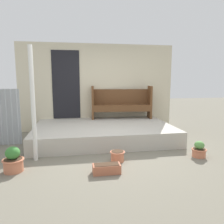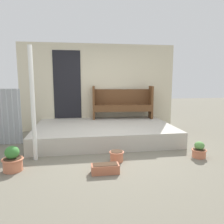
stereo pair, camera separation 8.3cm
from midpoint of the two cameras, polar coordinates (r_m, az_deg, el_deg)
ground_plane at (r=4.72m, az=0.88°, el=-10.71°), size 24.00×24.00×0.00m
porch_slab at (r=5.73m, az=-1.71°, el=-5.23°), size 3.48×2.27×0.38m
house_wall at (r=6.72m, az=-3.34°, el=6.44°), size 4.68×0.08×2.60m
support_post at (r=4.37m, az=-19.47°, el=1.91°), size 0.08×0.08×2.18m
bench at (r=6.60m, az=3.09°, el=2.65°), size 1.82×0.57×0.97m
flower_pot_left at (r=4.16m, az=-24.00°, el=-11.41°), size 0.36×0.36×0.44m
flower_pot_middle at (r=4.25m, az=1.80°, el=-11.33°), size 0.29×0.29×0.20m
flower_pot_right at (r=4.79m, az=22.28°, el=-9.29°), size 0.30×0.30×0.33m
planter_box_rect at (r=3.77m, az=-1.13°, el=-14.57°), size 0.46×0.20×0.16m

